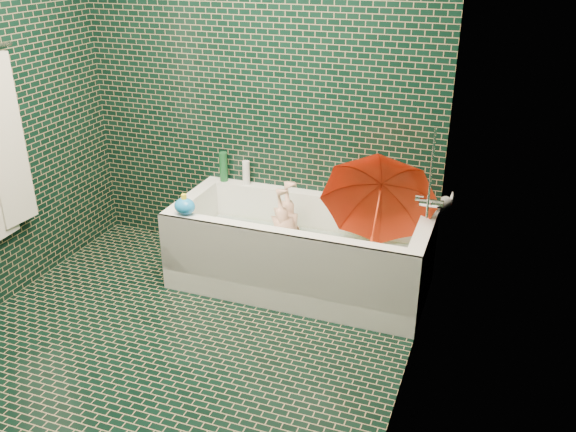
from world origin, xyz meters
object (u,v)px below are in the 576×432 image
(bathtub, at_px, (299,258))
(umbrella, at_px, (376,213))
(bath_toy, at_px, (185,206))
(rubber_duck, at_px, (408,200))
(child, at_px, (288,240))

(bathtub, height_order, umbrella, umbrella)
(umbrella, xyz_separation_m, bath_toy, (-1.19, -0.29, -0.01))
(bathtub, xyz_separation_m, rubber_duck, (0.65, 0.33, 0.38))
(rubber_duck, bearing_deg, bath_toy, -177.16)
(child, relative_size, umbrella, 1.11)
(rubber_duck, relative_size, bath_toy, 0.80)
(child, distance_m, rubber_duck, 0.85)
(bathtub, bearing_deg, bath_toy, -156.75)
(child, bearing_deg, bathtub, 75.89)
(bath_toy, bearing_deg, umbrella, -0.89)
(rubber_duck, bearing_deg, child, 179.58)
(child, distance_m, bath_toy, 0.74)
(child, height_order, bath_toy, bath_toy)
(bathtub, height_order, rubber_duck, rubber_duck)
(umbrella, height_order, rubber_duck, umbrella)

